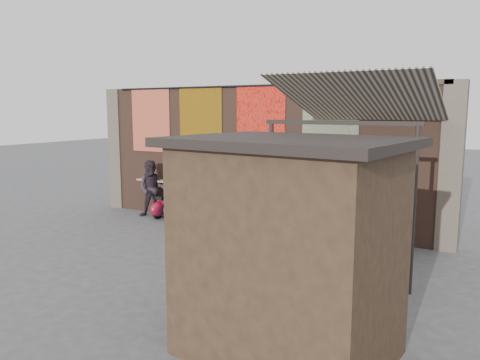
{
  "coord_description": "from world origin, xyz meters",
  "views": [
    {
      "loc": [
        6.17,
        -9.19,
        3.32
      ],
      "look_at": [
        0.37,
        1.2,
        1.53
      ],
      "focal_mm": 35.0,
      "sensor_mm": 36.0,
      "label": 1
    }
  ],
  "objects": [
    {
      "name": "ground",
      "position": [
        0.0,
        0.0,
        0.0
      ],
      "size": [
        70.0,
        70.0,
        0.0
      ],
      "primitive_type": "plane",
      "color": "#474749",
      "rests_on": "ground"
    },
    {
      "name": "brick_wall",
      "position": [
        0.0,
        2.7,
        2.0
      ],
      "size": [
        10.0,
        0.4,
        4.0
      ],
      "primitive_type": "cube",
      "color": "brown",
      "rests_on": "ground"
    },
    {
      "name": "pier_left",
      "position": [
        -5.2,
        2.7,
        2.0
      ],
      "size": [
        0.5,
        0.5,
        4.0
      ],
      "primitive_type": "cube",
      "color": "#4C4238",
      "rests_on": "ground"
    },
    {
      "name": "pier_right",
      "position": [
        5.2,
        2.7,
        2.0
      ],
      "size": [
        0.5,
        0.5,
        4.0
      ],
      "primitive_type": "cube",
      "color": "#4C4238",
      "rests_on": "ground"
    },
    {
      "name": "eating_counter",
      "position": [
        0.0,
        2.33,
        1.1
      ],
      "size": [
        8.0,
        0.32,
        0.05
      ],
      "primitive_type": "cube",
      "color": "#9E7A51",
      "rests_on": "brick_wall"
    },
    {
      "name": "shelf_box",
      "position": [
        0.93,
        2.3,
        1.24
      ],
      "size": [
        0.59,
        0.29,
        0.24
      ],
      "primitive_type": "cube",
      "color": "white",
      "rests_on": "eating_counter"
    },
    {
      "name": "tapestry_redgold",
      "position": [
        -3.6,
        2.48,
        3.0
      ],
      "size": [
        1.5,
        0.02,
        2.0
      ],
      "primitive_type": "cube",
      "color": "maroon",
      "rests_on": "brick_wall"
    },
    {
      "name": "tapestry_sun",
      "position": [
        -1.7,
        2.48,
        3.0
      ],
      "size": [
        1.5,
        0.02,
        2.0
      ],
      "primitive_type": "cube",
      "color": "#C7800B",
      "rests_on": "brick_wall"
    },
    {
      "name": "tapestry_orange",
      "position": [
        0.3,
        2.48,
        3.0
      ],
      "size": [
        1.5,
        0.02,
        2.0
      ],
      "primitive_type": "cube",
      "color": "red",
      "rests_on": "brick_wall"
    },
    {
      "name": "tapestry_multi",
      "position": [
        2.3,
        2.48,
        3.0
      ],
      "size": [
        1.5,
        0.02,
        2.0
      ],
      "primitive_type": "cube",
      "color": "navy",
      "rests_on": "brick_wall"
    },
    {
      "name": "hang_rail",
      "position": [
        0.0,
        2.47,
        3.98
      ],
      "size": [
        9.5,
        0.06,
        0.06
      ],
      "primitive_type": "cylinder",
      "rotation": [
        0.0,
        1.57,
        0.0
      ],
      "color": "black",
      "rests_on": "brick_wall"
    },
    {
      "name": "scooter_stool_0",
      "position": [
        -2.88,
        2.05,
        0.34
      ],
      "size": [
        0.32,
        0.72,
        0.68
      ],
      "primitive_type": null,
      "color": "maroon",
      "rests_on": "ground"
    },
    {
      "name": "scooter_stool_1",
      "position": [
        -2.3,
        2.05,
        0.4
      ],
      "size": [
        0.38,
        0.85,
        0.81
      ],
      "primitive_type": null,
      "color": "navy",
      "rests_on": "ground"
    },
    {
      "name": "scooter_stool_2",
      "position": [
        -1.62,
        1.97,
        0.41
      ],
      "size": [
        0.39,
        0.86,
        0.82
      ],
      "primitive_type": null,
      "color": "navy",
      "rests_on": "ground"
    },
    {
      "name": "scooter_stool_3",
      "position": [
        -1.05,
        2.0,
        0.38
      ],
      "size": [
        0.36,
        0.8,
        0.76
      ],
      "primitive_type": null,
      "color": "#0F4D1D",
      "rests_on": "ground"
    },
    {
      "name": "scooter_stool_4",
      "position": [
        -0.41,
        2.02,
        0.39
      ],
      "size": [
        0.37,
        0.82,
        0.78
      ],
      "primitive_type": null,
      "color": "#191652",
      "rests_on": "ground"
    },
    {
      "name": "scooter_stool_5",
      "position": [
        0.21,
        2.05,
        0.34
      ],
      "size": [
        0.32,
        0.72,
        0.68
      ],
      "primitive_type": null,
      "color": "black",
      "rests_on": "ground"
    },
    {
      "name": "scooter_stool_6",
      "position": [
        0.78,
        2.03,
        0.42
      ],
      "size": [
        0.4,
        0.89,
        0.84
      ],
      "primitive_type": null,
      "color": "#0E590C",
      "rests_on": "ground"
    },
    {
      "name": "scooter_stool_7",
      "position": [
        1.44,
        2.05,
        0.39
      ],
      "size": [
        0.37,
        0.81,
        0.77
      ],
      "primitive_type": null,
      "color": "#1F1752",
      "rests_on": "ground"
    },
    {
      "name": "scooter_stool_8",
      "position": [
        2.07,
        2.05,
        0.42
      ],
      "size": [
        0.4,
        0.89,
        0.85
      ],
      "primitive_type": null,
      "color": "maroon",
      "rests_on": "ground"
    },
    {
      "name": "scooter_stool_9",
      "position": [
        2.71,
        1.98,
        0.39
      ],
      "size": [
        0.37,
        0.83,
        0.79
      ],
      "primitive_type": null,
      "color": "black",
      "rests_on": "ground"
    },
    {
      "name": "diner_left",
      "position": [
        -1.81,
        2.0,
        0.85
      ],
      "size": [
        0.71,
        0.56,
        1.69
      ],
      "primitive_type": "imported",
      "rotation": [
        0.0,
        0.0,
        -0.29
      ],
      "color": "#8190BC",
      "rests_on": "ground"
    },
    {
      "name": "diner_right",
      "position": [
        -3.23,
        2.0,
        0.89
      ],
      "size": [
        1.06,
        0.96,
        1.77
      ],
      "primitive_type": "imported",
      "rotation": [
        0.0,
        0.0,
        0.41
      ],
      "color": "#2B2129",
      "rests_on": "ground"
    },
    {
      "name": "shopper_navy",
      "position": [
        2.59,
        0.61,
        0.75
      ],
      "size": [
        0.89,
        0.39,
        1.5
      ],
      "primitive_type": "imported",
      "rotation": [
        0.0,
        0.0,
        3.11
      ],
      "color": "black",
      "rests_on": "ground"
    },
    {
      "name": "shopper_grey",
      "position": [
        3.0,
        -0.93,
        0.82
      ],
      "size": [
        1.1,
        0.68,
        1.64
      ],
      "primitive_type": "imported",
      "rotation": [
        0.0,
        0.0,
        3.07
      ],
      "color": "#5A595E",
      "rests_on": "ground"
    },
    {
      "name": "shopper_tan",
      "position": [
        1.44,
        0.28,
        0.85
      ],
      "size": [
        0.99,
        0.92,
        1.69
      ],
      "primitive_type": "imported",
      "rotation": [
        0.0,
        0.0,
        0.62
      ],
      "color": "#826B53",
      "rests_on": "ground"
    },
    {
      "name": "market_stall",
      "position": [
        3.8,
        -3.63,
        1.42
      ],
      "size": [
        2.85,
        2.28,
        2.85
      ],
      "primitive_type": "cube",
      "rotation": [
        0.0,
        0.0,
        -0.12
      ],
      "color": "black",
      "rests_on": "ground"
    },
    {
      "name": "stall_roof",
      "position": [
        3.8,
        -3.63,
        2.91
      ],
      "size": [
        3.2,
        2.61,
        0.12
      ],
      "primitive_type": "cube",
      "rotation": [
        0.0,
        0.0,
        -0.12
      ],
      "color": "black",
      "rests_on": "market_stall"
    },
    {
      "name": "stall_sign",
      "position": [
        3.92,
        -2.62,
        2.06
      ],
      "size": [
        1.2,
        0.19,
        0.5
      ],
      "primitive_type": "cube",
      "rotation": [
        0.0,
        0.0,
        -0.12
      ],
      "color": "gold",
      "rests_on": "market_stall"
    },
    {
      "name": "stall_shelf",
      "position": [
        3.92,
        -2.62,
        1.04
      ],
      "size": [
        2.18,
        0.37,
        0.06
      ],
      "primitive_type": "cube",
      "rotation": [
        0.0,
        0.0,
        -0.12
      ],
      "color": "#473321",
      "rests_on": "market_stall"
    },
    {
      "name": "awning_canvas",
      "position": [
        3.5,
        0.9,
        3.55
      ],
      "size": [
        3.2,
        3.28,
        0.97
      ],
      "primitive_type": "cube",
      "rotation": [
        -0.28,
        0.0,
        0.0
      ],
      "color": "beige",
      "rests_on": "brick_wall"
    },
    {
      "name": "awning_ledger",
      "position": [
        3.5,
        2.49,
        3.95
      ],
      "size": [
        3.3,
        0.08,
        0.12
      ],
      "primitive_type": "cube",
      "color": "#33261C",
      "rests_on": "brick_wall"
    },
    {
      "name": "awning_header",
      "position": [
        3.5,
        -0.6,
        3.08
      ],
      "size": [
        3.0,
        0.08,
        0.08
      ],
      "primitive_type": "cube",
      "color": "black",
      "rests_on": "awning_post_left"
    },
    {
      "name": "awning_post_left",
      "position": [
        2.1,
        -0.6,
        1.55
      ],
      "size": [
        0.09,
        0.09,
        3.1
      ],
      "primitive_type": "cylinder",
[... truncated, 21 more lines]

